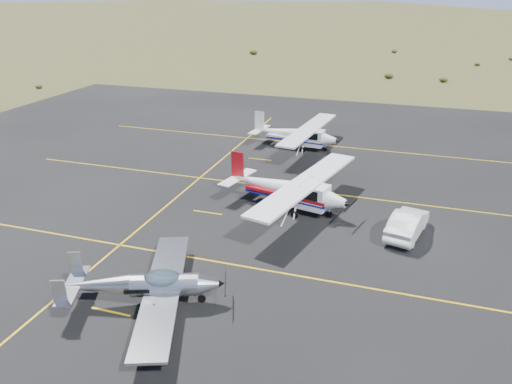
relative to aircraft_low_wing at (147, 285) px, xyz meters
The scene contains 6 objects.
ground 3.14m from the aircraft_low_wing, 55.44° to the left, with size 1600.00×1600.00×0.00m, color #383D1C.
apron 9.65m from the aircraft_low_wing, 79.88° to the left, with size 72.00×72.00×0.02m, color black.
aircraft_low_wing is the anchor object (origin of this frame).
aircraft_cessna 12.72m from the aircraft_low_wing, 74.72° to the left, with size 8.04×12.55×3.17m.
aircraft_plain 24.98m from the aircraft_low_wing, 88.26° to the left, with size 6.99×11.59×2.92m.
sedan 15.31m from the aircraft_low_wing, 44.46° to the left, with size 1.58×4.52×1.49m, color white.
Camera 1 is at (8.95, -19.06, 13.62)m, focal length 35.00 mm.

